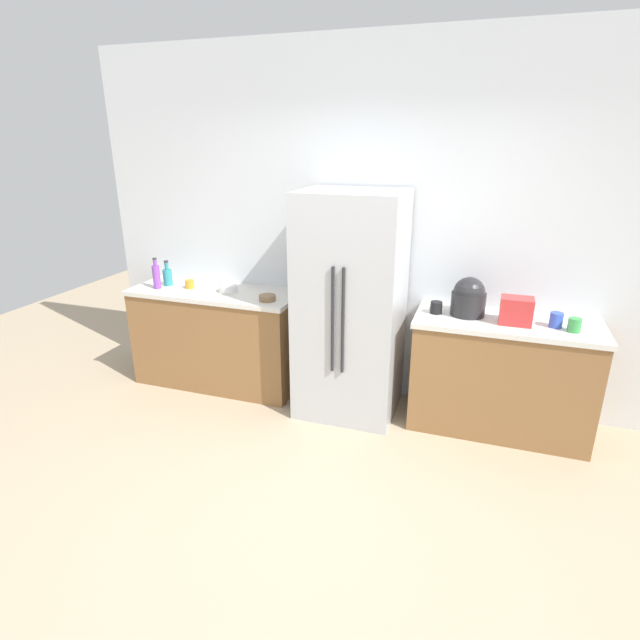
{
  "coord_description": "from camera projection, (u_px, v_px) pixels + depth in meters",
  "views": [
    {
      "loc": [
        0.9,
        -2.35,
        2.2
      ],
      "look_at": [
        -0.04,
        0.44,
        1.13
      ],
      "focal_mm": 28.24,
      "sensor_mm": 36.0,
      "label": 1
    }
  ],
  "objects": [
    {
      "name": "cup_d",
      "position": [
        556.0,
        320.0,
        3.62
      ],
      "size": [
        0.09,
        0.09,
        0.11
      ],
      "primitive_type": "cylinder",
      "color": "blue",
      "rests_on": "counter_right"
    },
    {
      "name": "refrigerator",
      "position": [
        351.0,
        307.0,
        4.07
      ],
      "size": [
        0.81,
        0.72,
        1.84
      ],
      "color": "#B7BABF",
      "rests_on": "ground_plane"
    },
    {
      "name": "counter_left",
      "position": [
        218.0,
        337.0,
        4.68
      ],
      "size": [
        1.54,
        0.6,
        0.91
      ],
      "color": "olive",
      "rests_on": "ground_plane"
    },
    {
      "name": "toaster",
      "position": [
        516.0,
        311.0,
        3.68
      ],
      "size": [
        0.23,
        0.17,
        0.2
      ],
      "primitive_type": "cube",
      "color": "red",
      "rests_on": "counter_right"
    },
    {
      "name": "bowl_b",
      "position": [
        228.0,
        288.0,
        4.47
      ],
      "size": [
        0.17,
        0.17,
        0.06
      ],
      "primitive_type": "cylinder",
      "color": "white",
      "rests_on": "counter_left"
    },
    {
      "name": "counter_right",
      "position": [
        501.0,
        375.0,
        3.93
      ],
      "size": [
        1.36,
        0.6,
        0.91
      ],
      "color": "olive",
      "rests_on": "ground_plane"
    },
    {
      "name": "ground_plane",
      "position": [
        303.0,
        516.0,
        3.11
      ],
      "size": [
        10.26,
        10.26,
        0.0
      ],
      "primitive_type": "plane",
      "color": "tan"
    },
    {
      "name": "cup_b",
      "position": [
        574.0,
        325.0,
        3.54
      ],
      "size": [
        0.09,
        0.09,
        0.1
      ],
      "primitive_type": "cylinder",
      "color": "green",
      "rests_on": "counter_right"
    },
    {
      "name": "bottle_a",
      "position": [
        168.0,
        276.0,
        4.65
      ],
      "size": [
        0.08,
        0.08,
        0.23
      ],
      "color": "teal",
      "rests_on": "counter_left"
    },
    {
      "name": "cup_c",
      "position": [
        190.0,
        284.0,
        4.58
      ],
      "size": [
        0.08,
        0.08,
        0.08
      ],
      "primitive_type": "cylinder",
      "color": "orange",
      "rests_on": "counter_left"
    },
    {
      "name": "rice_cooker",
      "position": [
        469.0,
        298.0,
        3.85
      ],
      "size": [
        0.26,
        0.26,
        0.3
      ],
      "color": "#262628",
      "rests_on": "counter_right"
    },
    {
      "name": "cup_a",
      "position": [
        436.0,
        308.0,
        3.92
      ],
      "size": [
        0.09,
        0.09,
        0.09
      ],
      "primitive_type": "cylinder",
      "color": "black",
      "rests_on": "counter_right"
    },
    {
      "name": "bowl_a",
      "position": [
        267.0,
        298.0,
        4.23
      ],
      "size": [
        0.14,
        0.14,
        0.05
      ],
      "primitive_type": "cylinder",
      "color": "brown",
      "rests_on": "counter_left"
    },
    {
      "name": "kitchen_back_panel",
      "position": [
        377.0,
        229.0,
        4.22
      ],
      "size": [
        5.13,
        0.1,
        2.97
      ],
      "primitive_type": "cube",
      "color": "silver",
      "rests_on": "ground_plane"
    },
    {
      "name": "bottle_b",
      "position": [
        156.0,
        276.0,
        4.55
      ],
      "size": [
        0.07,
        0.07,
        0.28
      ],
      "color": "purple",
      "rests_on": "counter_left"
    }
  ]
}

